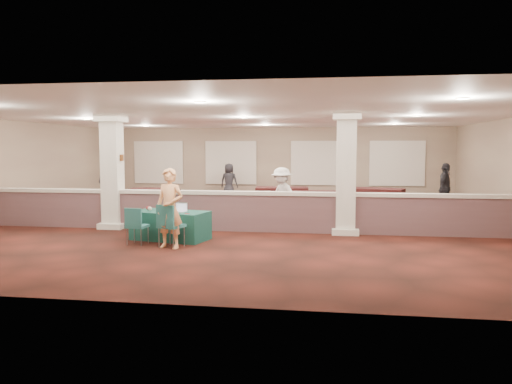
# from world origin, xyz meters

# --- Properties ---
(ground) EXTENTS (16.00, 16.00, 0.00)m
(ground) POSITION_xyz_m (0.00, 0.00, 0.00)
(ground) COLOR #421710
(ground) RESTS_ON ground
(wall_back) EXTENTS (16.00, 0.04, 3.20)m
(wall_back) POSITION_xyz_m (0.00, 8.00, 1.60)
(wall_back) COLOR #826959
(wall_back) RESTS_ON ground
(wall_front) EXTENTS (16.00, 0.04, 3.20)m
(wall_front) POSITION_xyz_m (0.00, -8.00, 1.60)
(wall_front) COLOR #826959
(wall_front) RESTS_ON ground
(wall_left) EXTENTS (0.04, 16.00, 3.20)m
(wall_left) POSITION_xyz_m (-8.00, 0.00, 1.60)
(wall_left) COLOR #826959
(wall_left) RESTS_ON ground
(ceiling) EXTENTS (16.00, 16.00, 0.02)m
(ceiling) POSITION_xyz_m (0.00, 0.00, 3.20)
(ceiling) COLOR white
(ceiling) RESTS_ON wall_back
(partition_wall) EXTENTS (15.60, 0.28, 1.10)m
(partition_wall) POSITION_xyz_m (0.00, -1.50, 0.57)
(partition_wall) COLOR brown
(partition_wall) RESTS_ON ground
(column_left) EXTENTS (0.72, 0.72, 3.20)m
(column_left) POSITION_xyz_m (-3.50, -1.50, 1.64)
(column_left) COLOR white
(column_left) RESTS_ON ground
(column_right) EXTENTS (0.72, 0.72, 3.20)m
(column_right) POSITION_xyz_m (3.00, -1.50, 1.64)
(column_right) COLOR white
(column_right) RESTS_ON ground
(sconce_left) EXTENTS (0.12, 0.12, 0.18)m
(sconce_left) POSITION_xyz_m (-3.78, -1.50, 2.00)
(sconce_left) COLOR brown
(sconce_left) RESTS_ON column_left
(sconce_right) EXTENTS (0.12, 0.12, 0.18)m
(sconce_right) POSITION_xyz_m (-3.22, -1.50, 2.00)
(sconce_right) COLOR brown
(sconce_right) RESTS_ON column_left
(near_table) EXTENTS (1.99, 1.30, 0.71)m
(near_table) POSITION_xyz_m (-1.32, -3.00, 0.35)
(near_table) COLOR #103B3A
(near_table) RESTS_ON ground
(conf_chair_main) EXTENTS (0.63, 0.63, 0.99)m
(conf_chair_main) POSITION_xyz_m (-1.03, -3.99, 0.59)
(conf_chair_main) COLOR #1E5959
(conf_chair_main) RESTS_ON ground
(conf_chair_side) EXTENTS (0.48, 0.48, 0.88)m
(conf_chair_side) POSITION_xyz_m (-1.90, -3.79, 0.52)
(conf_chair_side) COLOR #1E5959
(conf_chair_side) RESTS_ON ground
(woman) EXTENTS (0.73, 0.56, 1.82)m
(woman) POSITION_xyz_m (-0.99, -4.03, 0.91)
(woman) COLOR #F1A269
(woman) RESTS_ON ground
(far_table_front_left) EXTENTS (1.98, 1.24, 0.75)m
(far_table_front_left) POSITION_xyz_m (-3.96, 3.00, 0.37)
(far_table_front_left) COLOR black
(far_table_front_left) RESTS_ON ground
(far_table_front_center) EXTENTS (1.91, 1.12, 0.74)m
(far_table_front_center) POSITION_xyz_m (2.00, 3.00, 0.37)
(far_table_front_center) COLOR black
(far_table_front_center) RESTS_ON ground
(far_table_front_right) EXTENTS (1.95, 1.29, 0.73)m
(far_table_front_right) POSITION_xyz_m (6.50, 1.43, 0.36)
(far_table_front_right) COLOR black
(far_table_front_right) RESTS_ON ground
(far_table_back_left) EXTENTS (1.87, 1.16, 0.71)m
(far_table_back_left) POSITION_xyz_m (-4.29, 3.86, 0.35)
(far_table_back_left) COLOR black
(far_table_back_left) RESTS_ON ground
(far_table_back_center) EXTENTS (2.04, 1.14, 0.80)m
(far_table_back_center) POSITION_xyz_m (0.78, 3.89, 0.40)
(far_table_back_center) COLOR black
(far_table_back_center) RESTS_ON ground
(far_table_back_right) EXTENTS (2.10, 1.48, 0.77)m
(far_table_back_right) POSITION_xyz_m (4.35, 4.28, 0.38)
(far_table_back_right) COLOR black
(far_table_back_right) RESTS_ON ground
(attendee_a) EXTENTS (0.85, 0.51, 1.72)m
(attendee_a) POSITION_xyz_m (-6.24, 4.00, 0.86)
(attendee_a) COLOR black
(attendee_a) RESTS_ON ground
(attendee_b) EXTENTS (1.13, 1.09, 1.69)m
(attendee_b) POSITION_xyz_m (1.15, 0.08, 0.85)
(attendee_b) COLOR silver
(attendee_b) RESTS_ON ground
(attendee_c) EXTENTS (0.89, 1.15, 1.76)m
(attendee_c) POSITION_xyz_m (6.50, 3.07, 0.88)
(attendee_c) COLOR black
(attendee_c) RESTS_ON ground
(attendee_d) EXTENTS (0.82, 0.50, 1.60)m
(attendee_d) POSITION_xyz_m (-1.89, 7.00, 0.80)
(attendee_d) COLOR black
(attendee_d) RESTS_ON ground
(laptop_base) EXTENTS (0.36, 0.29, 0.02)m
(laptop_base) POSITION_xyz_m (-1.05, -3.11, 0.71)
(laptop_base) COLOR silver
(laptop_base) RESTS_ON near_table
(laptop_screen) EXTENTS (0.31, 0.08, 0.21)m
(laptop_screen) POSITION_xyz_m (-1.02, -3.00, 0.83)
(laptop_screen) COLOR silver
(laptop_screen) RESTS_ON near_table
(screen_glow) EXTENTS (0.28, 0.07, 0.18)m
(screen_glow) POSITION_xyz_m (-1.02, -3.01, 0.82)
(screen_glow) COLOR #B1BBD5
(screen_glow) RESTS_ON near_table
(knitting) EXTENTS (0.44, 0.37, 0.03)m
(knitting) POSITION_xyz_m (-1.33, -3.25, 0.72)
(knitting) COLOR #CC6720
(knitting) RESTS_ON near_table
(yarn_cream) EXTENTS (0.11, 0.11, 0.11)m
(yarn_cream) POSITION_xyz_m (-1.86, -2.98, 0.76)
(yarn_cream) COLOR beige
(yarn_cream) RESTS_ON near_table
(yarn_red) EXTENTS (0.10, 0.10, 0.10)m
(yarn_red) POSITION_xyz_m (-1.97, -2.80, 0.75)
(yarn_red) COLOR maroon
(yarn_red) RESTS_ON near_table
(yarn_grey) EXTENTS (0.10, 0.10, 0.10)m
(yarn_grey) POSITION_xyz_m (-1.72, -2.79, 0.76)
(yarn_grey) COLOR #505055
(yarn_grey) RESTS_ON near_table
(scissors) EXTENTS (0.12, 0.05, 0.01)m
(scissors) POSITION_xyz_m (-0.77, -3.40, 0.71)
(scissors) COLOR #AD1221
(scissors) RESTS_ON near_table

